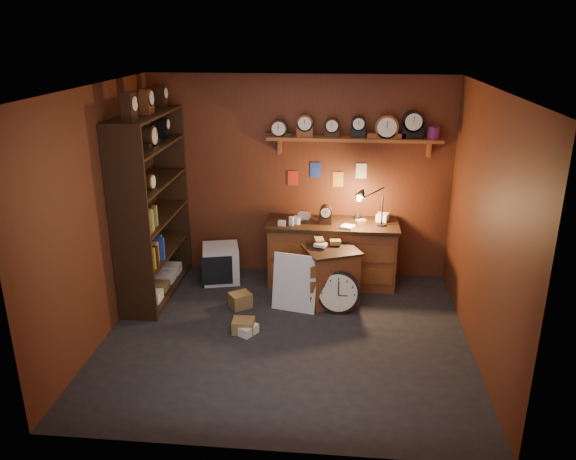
# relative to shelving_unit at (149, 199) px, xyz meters

# --- Properties ---
(floor) EXTENTS (4.00, 4.00, 0.00)m
(floor) POSITION_rel_shelving_unit_xyz_m (1.79, -0.98, -1.25)
(floor) COLOR black
(floor) RESTS_ON ground
(room_shell) EXTENTS (4.02, 3.62, 2.71)m
(room_shell) POSITION_rel_shelving_unit_xyz_m (1.84, -0.87, 0.47)
(room_shell) COLOR #5A2915
(room_shell) RESTS_ON ground
(shelving_unit) EXTENTS (0.47, 1.60, 2.58)m
(shelving_unit) POSITION_rel_shelving_unit_xyz_m (0.00, 0.00, 0.00)
(shelving_unit) COLOR black
(shelving_unit) RESTS_ON ground
(workbench) EXTENTS (1.71, 0.66, 1.36)m
(workbench) POSITION_rel_shelving_unit_xyz_m (2.26, 0.49, -0.78)
(workbench) COLOR brown
(workbench) RESTS_ON ground
(low_cabinet) EXTENTS (0.77, 0.72, 0.79)m
(low_cabinet) POSITION_rel_shelving_unit_xyz_m (2.26, -0.07, -0.87)
(low_cabinet) COLOR brown
(low_cabinet) RESTS_ON ground
(big_round_clock) EXTENTS (0.52, 0.17, 0.52)m
(big_round_clock) POSITION_rel_shelving_unit_xyz_m (2.36, -0.34, -1.00)
(big_round_clock) COLOR black
(big_round_clock) RESTS_ON ground
(white_panel) EXTENTS (0.56, 0.26, 0.71)m
(white_panel) POSITION_rel_shelving_unit_xyz_m (1.83, -0.32, -1.25)
(white_panel) COLOR silver
(white_panel) RESTS_ON ground
(mini_fridge) EXTENTS (0.57, 0.59, 0.49)m
(mini_fridge) POSITION_rel_shelving_unit_xyz_m (0.77, 0.41, -1.01)
(mini_fridge) COLOR silver
(mini_fridge) RESTS_ON ground
(floor_box_a) EXTENTS (0.25, 0.21, 0.15)m
(floor_box_a) POSITION_rel_shelving_unit_xyz_m (1.31, -0.92, -1.18)
(floor_box_a) COLOR olive
(floor_box_a) RESTS_ON ground
(floor_box_b) EXTENTS (0.26, 0.27, 0.11)m
(floor_box_b) POSITION_rel_shelving_unit_xyz_m (1.35, -0.96, -1.20)
(floor_box_b) COLOR white
(floor_box_b) RESTS_ON ground
(floor_box_c) EXTENTS (0.32, 0.31, 0.18)m
(floor_box_c) POSITION_rel_shelving_unit_xyz_m (1.17, -0.34, -1.16)
(floor_box_c) COLOR olive
(floor_box_c) RESTS_ON ground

